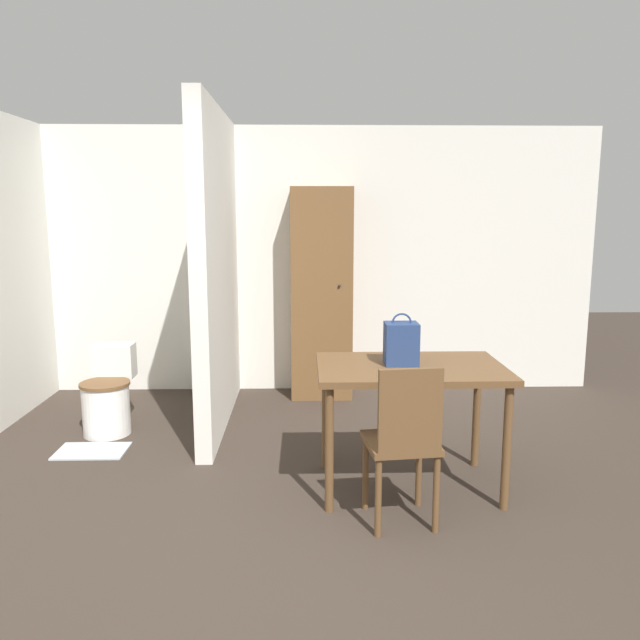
% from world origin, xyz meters
% --- Properties ---
extents(ground_plane, '(16.00, 16.00, 0.00)m').
position_xyz_m(ground_plane, '(0.00, 0.00, 0.00)').
color(ground_plane, '#382D26').
extents(wall_back, '(5.67, 0.12, 2.50)m').
position_xyz_m(wall_back, '(0.00, 3.48, 1.25)').
color(wall_back, silver).
rests_on(wall_back, ground_plane).
extents(partition_wall, '(0.12, 1.87, 2.50)m').
position_xyz_m(partition_wall, '(-0.64, 2.49, 1.25)').
color(partition_wall, silver).
rests_on(partition_wall, ground_plane).
extents(dining_table, '(1.14, 0.76, 0.79)m').
position_xyz_m(dining_table, '(0.71, 1.18, 0.70)').
color(dining_table, brown).
rests_on(dining_table, ground_plane).
extents(wooden_chair, '(0.42, 0.42, 0.92)m').
position_xyz_m(wooden_chair, '(0.59, 0.68, 0.50)').
color(wooden_chair, brown).
rests_on(wooden_chair, ground_plane).
extents(toilet, '(0.38, 0.53, 0.67)m').
position_xyz_m(toilet, '(-1.48, 2.24, 0.28)').
color(toilet, white).
rests_on(toilet, ground_plane).
extents(handbag, '(0.20, 0.17, 0.32)m').
position_xyz_m(handbag, '(0.65, 1.21, 0.92)').
color(handbag, navy).
rests_on(handbag, dining_table).
extents(wooden_cabinet, '(0.56, 0.43, 1.93)m').
position_xyz_m(wooden_cabinet, '(0.22, 3.20, 0.97)').
color(wooden_cabinet, brown).
rests_on(wooden_cabinet, ground_plane).
extents(bath_mat, '(0.50, 0.32, 0.01)m').
position_xyz_m(bath_mat, '(-1.48, 1.81, 0.01)').
color(bath_mat, '#B2BCC6').
rests_on(bath_mat, ground_plane).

